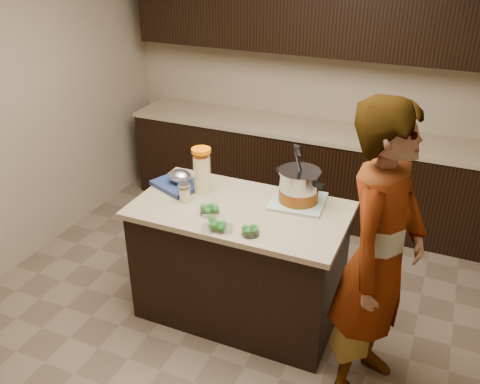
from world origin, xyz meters
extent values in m
plane|color=brown|center=(0.00, 0.00, 0.00)|extent=(4.00, 4.00, 0.00)
cube|color=tan|center=(0.00, 2.00, 1.35)|extent=(4.00, 0.04, 2.70)
cube|color=tan|center=(-2.00, 0.00, 1.35)|extent=(0.04, 4.00, 2.70)
cube|color=black|center=(0.00, 1.70, 0.43)|extent=(3.60, 0.60, 0.86)
cube|color=tan|center=(0.00, 1.70, 0.88)|extent=(3.60, 0.63, 0.04)
cube|color=black|center=(0.00, 1.82, 1.95)|extent=(3.60, 0.35, 0.75)
cube|color=black|center=(0.00, 0.00, 0.43)|extent=(1.40, 0.75, 0.86)
cube|color=tan|center=(0.00, 0.00, 0.88)|extent=(1.46, 0.81, 0.04)
cube|color=#58825B|center=(0.34, 0.23, 0.91)|extent=(0.39, 0.39, 0.02)
cylinder|color=#B7B7BC|center=(0.34, 0.23, 1.03)|extent=(0.35, 0.35, 0.21)
cylinder|color=brown|center=(0.34, 0.23, 0.96)|extent=(0.35, 0.35, 0.09)
cylinder|color=#B7B7BC|center=(0.34, 0.23, 1.14)|extent=(0.38, 0.38, 0.01)
cube|color=black|center=(0.18, 0.29, 1.09)|extent=(0.07, 0.06, 0.03)
cube|color=black|center=(0.50, 0.16, 1.09)|extent=(0.07, 0.06, 0.03)
cylinder|color=black|center=(0.34, 0.20, 1.20)|extent=(0.06, 0.11, 0.26)
cylinder|color=beige|center=(-0.34, 0.11, 1.04)|extent=(0.14, 0.14, 0.28)
cylinder|color=white|center=(-0.34, 0.11, 1.05)|extent=(0.16, 0.16, 0.31)
cylinder|color=orange|center=(-0.34, 0.11, 1.22)|extent=(0.16, 0.16, 0.02)
cylinder|color=beige|center=(-0.39, -0.06, 0.95)|extent=(0.10, 0.10, 0.09)
cylinder|color=white|center=(-0.39, -0.06, 0.96)|extent=(0.11, 0.11, 0.12)
cylinder|color=silver|center=(-0.39, -0.06, 1.03)|extent=(0.11, 0.11, 0.02)
cylinder|color=silver|center=(-0.15, -0.16, 0.93)|extent=(0.15, 0.15, 0.06)
cylinder|color=silver|center=(0.20, -0.29, 0.93)|extent=(0.15, 0.15, 0.05)
cube|color=silver|center=(-0.03, -0.31, 0.93)|extent=(0.23, 0.20, 0.07)
cube|color=navy|center=(-0.55, 0.11, 0.92)|extent=(0.41, 0.38, 0.03)
ellipsoid|color=silver|center=(-0.52, 0.11, 0.98)|extent=(0.17, 0.14, 0.09)
imported|color=gray|center=(0.98, -0.30, 0.94)|extent=(0.60, 0.77, 1.88)
camera|label=1|loc=(1.20, -2.76, 2.59)|focal=38.00mm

